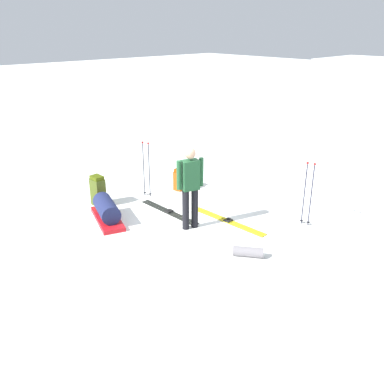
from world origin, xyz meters
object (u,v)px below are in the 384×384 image
Objects in this scene: ski_pair_far at (169,212)px; backpack_bright at (181,179)px; sleeping_mat_rolled at (248,252)px; backpack_large_dark at (98,191)px; gear_sled at (107,211)px; skier_standing at (190,184)px; ski_poles_planted_far at (308,191)px; ski_poles_planted_near at (146,167)px; ski_pair_near at (228,221)px.

ski_pair_far is 1.47m from backpack_bright.
backpack_bright is 3.57m from sleeping_mat_rolled.
ski_pair_far is 2.45× the size of backpack_large_dark.
gear_sled reaches higher than ski_pair_far.
skier_standing is 1.78m from sleeping_mat_rolled.
sleeping_mat_rolled is (0.06, -1.88, -0.66)m from ski_poles_planted_far.
ski_poles_planted_near reaches higher than gear_sled.
backpack_bright is (0.51, 2.06, -0.08)m from backpack_large_dark.
skier_standing is 2.29m from backpack_bright.
ski_pair_near is at bearing 27.52° from ski_pair_far.
ski_pair_far is 1.29× the size of ski_poles_planted_far.
backpack_large_dark is at bearing -168.53° from sleeping_mat_rolled.
ski_poles_planted_near is at bearing 75.57° from backpack_large_dark.
skier_standing is 2.49m from backpack_large_dark.
ski_poles_planted_near is 1.00× the size of ski_poles_planted_far.
ski_poles_planted_near reaches higher than ski_pair_far.
ski_poles_planted_far is 2.47× the size of sleeping_mat_rolled.
backpack_bright is (-2.11, 0.50, 0.26)m from ski_pair_near.
ski_poles_planted_near is (-1.12, 0.24, 0.74)m from ski_pair_far.
ski_poles_planted_near is 0.97× the size of gear_sled.
ski_poles_planted_near is (-1.99, 0.39, -0.21)m from skier_standing.
ski_pair_near is 2.47m from ski_poles_planted_near.
ski_pair_near is 1.39× the size of ski_poles_planted_near.
backpack_large_dark is 1.28× the size of backpack_bright.
backpack_large_dark is 0.91m from gear_sled.
backpack_bright is at bearing 128.56° from ski_pair_far.
skier_standing is at bearing 179.99° from sleeping_mat_rolled.
skier_standing reaches higher than ski_pair_far.
sleeping_mat_rolled is at bearing 19.89° from gear_sled.
skier_standing reaches higher than backpack_bright.
ski_pair_near is 3.42× the size of sleeping_mat_rolled.
skier_standing is 2.41m from ski_poles_planted_far.
skier_standing is at bearing 36.95° from gear_sled.
ski_poles_planted_near reaches higher than sleeping_mat_rolled.
skier_standing reaches higher than ski_poles_planted_far.
ski_pair_near is 3.38× the size of backpack_bright.
backpack_large_dark is (-1.42, -0.93, 0.34)m from ski_pair_far.
skier_standing is 0.90× the size of ski_pair_near.
skier_standing is 3.05× the size of backpack_bright.
sleeping_mat_rolled is (2.42, -0.15, 0.08)m from ski_pair_far.
ski_pair_far is at bearing -12.18° from ski_poles_planted_near.
ski_pair_far is 2.43m from sleeping_mat_rolled.
skier_standing is at bearing 18.80° from backpack_large_dark.
ski_poles_planted_near is (0.30, 1.17, 0.40)m from backpack_large_dark.
skier_standing is at bearing -11.12° from ski_poles_planted_near.
backpack_large_dark is 3.92m from sleeping_mat_rolled.
ski_poles_planted_near is 3.62m from sleeping_mat_rolled.
ski_poles_planted_near is (-2.33, -0.39, 0.74)m from ski_pair_near.
ski_poles_planted_far is at bearing 45.27° from gear_sled.
sleeping_mat_rolled is at bearing -88.31° from ski_poles_planted_far.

